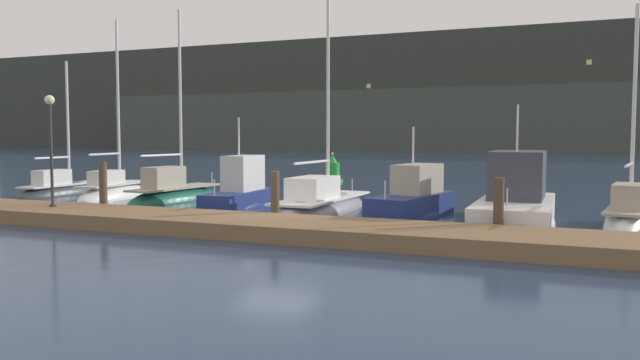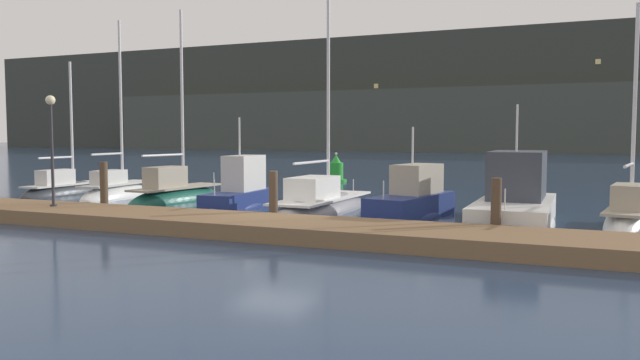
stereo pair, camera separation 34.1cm
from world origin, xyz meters
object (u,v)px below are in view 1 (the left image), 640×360
(motorboat_berth_7, at_px, (516,210))
(sailboat_berth_2, at_px, (114,196))
(sailboat_berth_3, at_px, (174,198))
(sailboat_berth_5, at_px, (321,208))
(motorboat_berth_4, at_px, (239,198))
(dock_lamppost, at_px, (51,132))
(sailboat_berth_1, at_px, (62,193))
(motorboat_berth_6, at_px, (412,208))
(sailboat_berth_8, at_px, (629,224))
(channel_buoy, at_px, (332,171))

(motorboat_berth_7, bearing_deg, sailboat_berth_2, 175.73)
(sailboat_berth_3, bearing_deg, sailboat_berth_5, -4.76)
(motorboat_berth_4, relative_size, dock_lamppost, 1.25)
(motorboat_berth_4, bearing_deg, sailboat_berth_2, 172.63)
(sailboat_berth_2, bearing_deg, dock_lamppost, -65.83)
(sailboat_berth_1, relative_size, dock_lamppost, 1.87)
(motorboat_berth_6, bearing_deg, motorboat_berth_7, -1.00)
(sailboat_berth_8, bearing_deg, motorboat_berth_7, -178.35)
(sailboat_berth_2, height_order, motorboat_berth_6, sailboat_berth_2)
(channel_buoy, xyz_separation_m, dock_lamppost, (-2.55, -19.60, 2.32))
(sailboat_berth_5, relative_size, sailboat_berth_8, 1.19)
(sailboat_berth_5, xyz_separation_m, channel_buoy, (-5.02, 14.13, 0.52))
(motorboat_berth_4, relative_size, sailboat_berth_5, 0.51)
(sailboat_berth_1, relative_size, motorboat_berth_4, 1.49)
(motorboat_berth_7, bearing_deg, sailboat_berth_8, 1.65)
(sailboat_berth_2, relative_size, dock_lamppost, 2.33)
(sailboat_berth_3, bearing_deg, motorboat_berth_6, -4.90)
(sailboat_berth_8, distance_m, dock_lamppost, 18.82)
(motorboat_berth_6, distance_m, dock_lamppost, 12.52)
(sailboat_berth_1, xyz_separation_m, motorboat_berth_7, (20.72, -1.55, 0.30))
(motorboat_berth_6, relative_size, dock_lamppost, 1.32)
(dock_lamppost, bearing_deg, sailboat_berth_2, 114.17)
(sailboat_berth_3, relative_size, motorboat_berth_4, 1.88)
(motorboat_berth_7, bearing_deg, sailboat_berth_5, 176.88)
(sailboat_berth_3, distance_m, motorboat_berth_4, 3.55)
(sailboat_berth_2, bearing_deg, sailboat_berth_5, -5.03)
(sailboat_berth_8, relative_size, dock_lamppost, 2.05)
(motorboat_berth_7, relative_size, dock_lamppost, 1.83)
(sailboat_berth_3, height_order, motorboat_berth_7, sailboat_berth_3)
(motorboat_berth_4, distance_m, sailboat_berth_8, 13.80)
(sailboat_berth_5, height_order, motorboat_berth_6, sailboat_berth_5)
(sailboat_berth_1, relative_size, sailboat_berth_3, 0.79)
(sailboat_berth_1, bearing_deg, dock_lamppost, -47.06)
(sailboat_berth_3, xyz_separation_m, motorboat_berth_6, (10.53, -0.90, 0.15))
(sailboat_berth_1, distance_m, sailboat_berth_5, 13.80)
(sailboat_berth_3, height_order, dock_lamppost, sailboat_berth_3)
(sailboat_berth_1, relative_size, channel_buoy, 3.89)
(motorboat_berth_4, bearing_deg, channel_buoy, 96.15)
(sailboat_berth_2, height_order, sailboat_berth_8, sailboat_berth_2)
(dock_lamppost, bearing_deg, motorboat_berth_7, 19.30)
(sailboat_berth_1, xyz_separation_m, sailboat_berth_3, (6.75, -0.59, 0.05))
(sailboat_berth_1, bearing_deg, channel_buoy, 56.04)
(sailboat_berth_1, xyz_separation_m, motorboat_berth_6, (17.28, -1.49, 0.19))
(sailboat_berth_2, xyz_separation_m, motorboat_berth_4, (6.94, -0.90, 0.25))
(sailboat_berth_2, bearing_deg, motorboat_berth_6, -5.07)
(motorboat_berth_4, distance_m, sailboat_berth_5, 3.51)
(channel_buoy, bearing_deg, motorboat_berth_7, -50.42)
(motorboat_berth_7, bearing_deg, motorboat_berth_4, 177.80)
(sailboat_berth_1, bearing_deg, motorboat_berth_6, -4.92)
(sailboat_berth_1, bearing_deg, sailboat_berth_8, -3.46)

